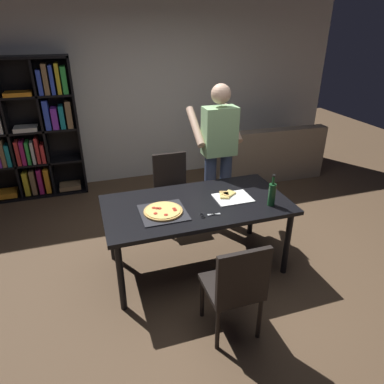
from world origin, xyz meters
TOP-DOWN VIEW (x-y plane):
  - ground_plane at (0.00, 0.00)m, footprint 12.00×12.00m
  - back_wall at (0.00, 2.60)m, footprint 6.40×0.10m
  - dining_table at (0.00, 0.00)m, footprint 1.81×0.94m
  - chair_near_camera at (-0.00, -0.95)m, footprint 0.42×0.42m
  - chair_far_side at (0.00, 0.95)m, footprint 0.42×0.42m
  - couch at (1.90, 1.99)m, footprint 1.73×0.90m
  - bookshelf at (-1.73, 2.37)m, footprint 1.40×0.35m
  - person_serving_pizza at (0.51, 0.73)m, footprint 0.55×0.54m
  - pepperoni_pizza_on_tray at (-0.36, -0.09)m, footprint 0.42×0.42m
  - pizza_slices_on_towel at (0.36, 0.01)m, footprint 0.36×0.29m
  - wine_bottle at (0.67, -0.26)m, footprint 0.07×0.07m
  - kitchen_scissors at (0.01, -0.26)m, footprint 0.20×0.09m

SIDE VIEW (x-z plane):
  - ground_plane at x=0.00m, z-range 0.00..0.00m
  - couch at x=1.90m, z-range -0.12..0.73m
  - chair_near_camera at x=0.00m, z-range 0.06..0.96m
  - chair_far_side at x=0.00m, z-range 0.06..0.96m
  - dining_table at x=0.00m, z-range 0.31..1.06m
  - kitchen_scissors at x=0.01m, z-range 0.75..0.76m
  - pizza_slices_on_towel at x=0.36m, z-range 0.74..0.78m
  - pepperoni_pizza_on_tray at x=-0.36m, z-range 0.75..0.78m
  - wine_bottle at x=0.67m, z-range 0.71..1.03m
  - bookshelf at x=-1.73m, z-range 0.00..1.95m
  - person_serving_pizza at x=0.51m, z-range 0.12..1.87m
  - back_wall at x=0.00m, z-range 0.00..2.80m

